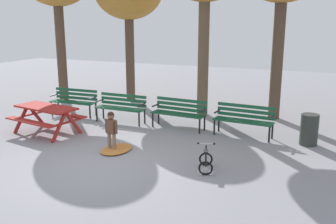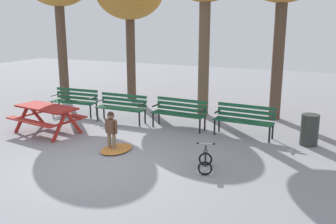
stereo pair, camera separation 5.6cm
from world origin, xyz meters
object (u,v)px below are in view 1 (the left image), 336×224
park_bench_far_left (74,99)px  kids_bicycle (206,161)px  park_bench_left (121,106)px  child_standing (111,128)px  picnic_table (46,113)px  park_bench_right (179,111)px  trash_bin (309,130)px  park_bench_far_right (244,118)px

park_bench_far_left → kids_bicycle: 6.24m
park_bench_left → child_standing: (1.19, -2.47, 0.06)m
kids_bicycle → park_bench_far_left: bearing=152.7°
picnic_table → park_bench_right: park_bench_right is taller
trash_bin → kids_bicycle: bearing=-124.6°
park_bench_far_right → kids_bicycle: bearing=-93.5°
picnic_table → trash_bin: size_ratio=2.51×
trash_bin → picnic_table: bearing=-164.4°
park_bench_far_right → child_standing: size_ratio=1.65×
picnic_table → park_bench_right: bearing=32.0°
park_bench_far_right → kids_bicycle: park_bench_far_right is taller
park_bench_left → park_bench_right: bearing=1.9°
picnic_table → park_bench_right: (3.17, 1.98, -0.08)m
picnic_table → park_bench_left: size_ratio=1.24×
park_bench_right → park_bench_far_right: same height
trash_bin → park_bench_far_left: bearing=178.5°
park_bench_left → park_bench_far_left: bearing=175.0°
park_bench_left → trash_bin: park_bench_left is taller
park_bench_right → child_standing: size_ratio=1.65×
park_bench_right → park_bench_far_right: bearing=-0.7°
park_bench_far_left → park_bench_far_right: (5.71, -0.12, 0.00)m
park_bench_far_right → child_standing: (-2.61, -2.51, 0.06)m
picnic_table → trash_bin: (6.74, 1.89, -0.20)m
child_standing → park_bench_far_left: bearing=139.6°
park_bench_left → park_bench_right: same height
park_bench_far_left → park_bench_left: size_ratio=1.01×
picnic_table → park_bench_far_left: park_bench_far_left is taller
park_bench_far_right → park_bench_far_left: bearing=178.7°
park_bench_left → park_bench_far_right: 3.80m
park_bench_left → trash_bin: (5.48, -0.03, -0.11)m
park_bench_far_left → child_standing: child_standing is taller
park_bench_left → child_standing: bearing=-64.3°
picnic_table → park_bench_right: size_ratio=1.23×
child_standing → kids_bicycle: size_ratio=1.57×
picnic_table → park_bench_far_right: park_bench_far_right is taller
picnic_table → child_standing: (2.45, -0.56, -0.02)m
picnic_table → kids_bicycle: size_ratio=3.19×
park_bench_right → park_bench_far_right: size_ratio=1.00×
park_bench_far_left → park_bench_right: 3.81m
kids_bicycle → park_bench_left: bearing=143.4°
park_bench_right → kids_bicycle: 3.27m
child_standing → picnic_table: bearing=167.2°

